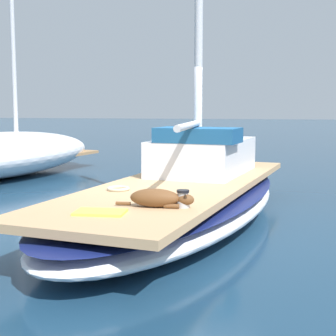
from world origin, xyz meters
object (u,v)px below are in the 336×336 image
object	(u,v)px
dog_brown	(158,198)
deck_towel	(100,212)
sailboat_main	(179,203)
deck_winch	(183,199)
coiled_rope	(118,189)

from	to	relation	value
dog_brown	deck_towel	distance (m)	0.74
sailboat_main	deck_winch	bearing A→B (deg)	-79.72
sailboat_main	dog_brown	world-z (taller)	dog_brown
coiled_rope	dog_brown	bearing A→B (deg)	-53.76
dog_brown	coiled_rope	xyz separation A→B (m)	(-0.80, 1.09, -0.08)
sailboat_main	deck_winch	xyz separation A→B (m)	(0.35, -1.93, 0.42)
sailboat_main	coiled_rope	world-z (taller)	coiled_rope
dog_brown	deck_winch	world-z (taller)	dog_brown
sailboat_main	dog_brown	bearing A→B (deg)	-88.41
coiled_rope	sailboat_main	bearing A→B (deg)	49.21
sailboat_main	deck_towel	bearing A→B (deg)	-101.82
deck_winch	coiled_rope	xyz separation A→B (m)	(-1.10, 1.06, -0.08)
dog_brown	deck_winch	xyz separation A→B (m)	(0.30, 0.03, -0.01)
dog_brown	deck_towel	xyz separation A→B (m)	(-0.56, -0.47, -0.09)
deck_towel	dog_brown	bearing A→B (deg)	40.10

